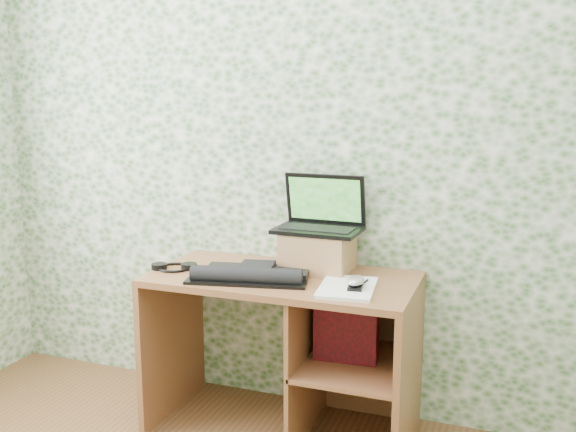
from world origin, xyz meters
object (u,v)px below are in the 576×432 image
at_px(notepad, 347,288).
at_px(keyboard, 252,274).
at_px(laptop, 321,217).
at_px(desk, 301,332).
at_px(riser, 318,251).

bearing_deg(notepad, keyboard, 174.07).
bearing_deg(keyboard, laptop, 40.19).
xyz_separation_m(desk, riser, (0.04, 0.12, 0.36)).
xyz_separation_m(riser, laptop, (-0.00, 0.04, 0.15)).
relative_size(riser, laptop, 0.78).
distance_m(desk, notepad, 0.39).
bearing_deg(riser, desk, -110.40).
relative_size(desk, riser, 3.93).
bearing_deg(riser, keyboard, -132.61).
relative_size(desk, keyboard, 2.22).
bearing_deg(desk, notepad, -26.55).
xyz_separation_m(desk, notepad, (0.25, -0.12, 0.28)).
bearing_deg(desk, laptop, 74.70).
bearing_deg(riser, notepad, -49.29).
height_order(riser, keyboard, riser).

